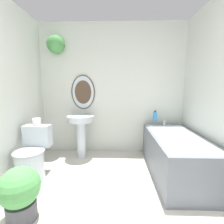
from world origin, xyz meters
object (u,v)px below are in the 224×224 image
toilet (32,157)px  toilet_paper_roll (37,122)px  bathtub (176,154)px  potted_plant (20,192)px  pedestal_sink (81,127)px  shampoo_bottle (155,116)px

toilet → toilet_paper_roll: size_ratio=6.38×
bathtub → potted_plant: 1.98m
bathtub → toilet_paper_roll: bearing=179.8°
bathtub → potted_plant: bearing=-152.8°
toilet → pedestal_sink: bearing=53.2°
pedestal_sink → toilet_paper_roll: (-0.52, -0.51, 0.20)m
bathtub → shampoo_bottle: (-0.17, 0.64, 0.43)m
toilet → shampoo_bottle: (1.85, 0.83, 0.43)m
toilet → pedestal_sink: (0.52, 0.70, 0.25)m
potted_plant → toilet_paper_roll: 1.06m
bathtub → toilet_paper_roll: (-2.02, 0.01, 0.46)m
bathtub → pedestal_sink: bearing=161.0°
shampoo_bottle → toilet_paper_roll: bearing=-161.0°
shampoo_bottle → toilet_paper_roll: size_ratio=1.70×
pedestal_sink → toilet_paper_roll: bearing=-135.9°
toilet → pedestal_sink: size_ratio=0.82×
pedestal_sink → toilet_paper_roll: 0.76m
bathtub → shampoo_bottle: 0.79m
pedestal_sink → bathtub: 1.60m
bathtub → potted_plant: bathtub is taller
toilet → potted_plant: size_ratio=1.35×
toilet → shampoo_bottle: 2.07m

